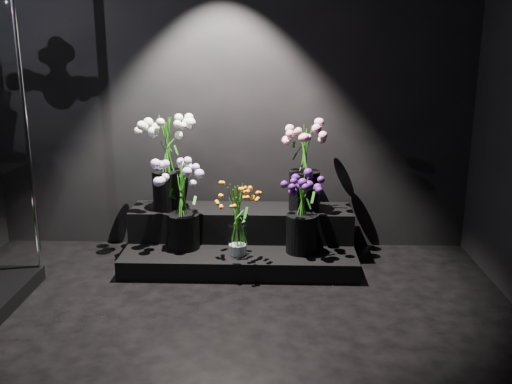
{
  "coord_description": "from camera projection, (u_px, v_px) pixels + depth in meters",
  "views": [
    {
      "loc": [
        0.37,
        -2.73,
        1.75
      ],
      "look_at": [
        0.24,
        1.2,
        0.69
      ],
      "focal_mm": 40.0,
      "sensor_mm": 36.0,
      "label": 1
    }
  ],
  "objects": [
    {
      "name": "floor",
      "position": [
        205.0,
        371.0,
        3.1
      ],
      "size": [
        4.0,
        4.0,
        0.0
      ],
      "primitive_type": "plane",
      "color": "black",
      "rests_on": "ground"
    },
    {
      "name": "wall_back",
      "position": [
        230.0,
        82.0,
        4.66
      ],
      "size": [
        4.0,
        0.0,
        4.0
      ],
      "primitive_type": "plane",
      "rotation": [
        1.57,
        0.0,
        0.0
      ],
      "color": "black",
      "rests_on": "floor"
    },
    {
      "name": "wall_front",
      "position": [
        10.0,
        296.0,
        0.8
      ],
      "size": [
        4.0,
        0.0,
        4.0
      ],
      "primitive_type": "plane",
      "rotation": [
        -1.57,
        0.0,
        0.0
      ],
      "color": "black",
      "rests_on": "floor"
    },
    {
      "name": "display_riser",
      "position": [
        241.0,
        239.0,
        4.63
      ],
      "size": [
        1.81,
        0.8,
        0.4
      ],
      "color": "black",
      "rests_on": "floor"
    },
    {
      "name": "bouquet_orange_bells",
      "position": [
        237.0,
        220.0,
        4.28
      ],
      "size": [
        0.3,
        0.3,
        0.55
      ],
      "rotation": [
        0.0,
        0.0,
        0.29
      ],
      "color": "white",
      "rests_on": "display_riser"
    },
    {
      "name": "bouquet_lilac",
      "position": [
        182.0,
        200.0,
        4.39
      ],
      "size": [
        0.41,
        0.41,
        0.69
      ],
      "rotation": [
        0.0,
        0.0,
        -0.15
      ],
      "color": "black",
      "rests_on": "display_riser"
    },
    {
      "name": "bouquet_purple",
      "position": [
        302.0,
        209.0,
        4.32
      ],
      "size": [
        0.43,
        0.43,
        0.61
      ],
      "rotation": [
        0.0,
        0.0,
        0.36
      ],
      "color": "black",
      "rests_on": "display_riser"
    },
    {
      "name": "bouquet_cream_roses",
      "position": [
        168.0,
        157.0,
        4.55
      ],
      "size": [
        0.43,
        0.43,
        0.75
      ],
      "rotation": [
        0.0,
        0.0,
        -0.08
      ],
      "color": "black",
      "rests_on": "display_riser"
    },
    {
      "name": "bouquet_pink_roses",
      "position": [
        305.0,
        162.0,
        4.52
      ],
      "size": [
        0.42,
        0.42,
        0.7
      ],
      "rotation": [
        0.0,
        0.0,
        0.28
      ],
      "color": "black",
      "rests_on": "display_riser"
    }
  ]
}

